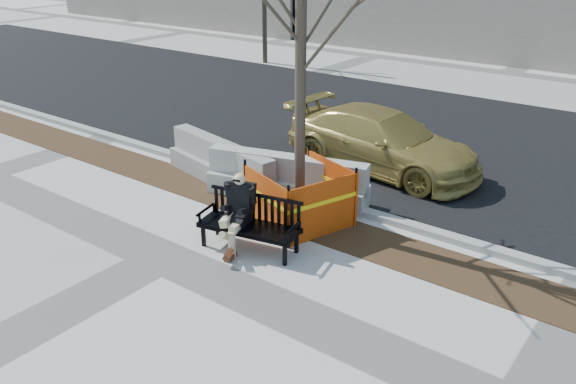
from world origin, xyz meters
name	(u,v)px	position (x,y,z in m)	size (l,w,h in m)	color
ground	(164,257)	(0.00, 0.00, 0.00)	(120.00, 120.00, 0.00)	beige
mulch_strip	(259,206)	(0.00, 2.60, 0.00)	(40.00, 1.20, 0.02)	#47301C
asphalt_street	(398,132)	(0.00, 8.80, 0.00)	(60.00, 10.40, 0.01)	black
curb	(287,189)	(0.00, 3.55, 0.06)	(60.00, 0.25, 0.12)	#9E9B93
bench	(250,249)	(1.02, 1.11, 0.00)	(1.84, 0.66, 0.98)	black
seated_man	(239,245)	(0.77, 1.11, 0.00)	(0.57, 0.96, 1.34)	black
tree_fence	(299,221)	(1.07, 2.54, 0.00)	(2.40, 2.40, 6.01)	#D8410A
sedan	(380,169)	(0.98, 5.98, 0.00)	(1.96, 4.82, 1.40)	#A08A3E
jersey_barrier_left	(223,182)	(-1.49, 3.11, 0.00)	(3.37, 0.67, 0.97)	gray
jersey_barrier_right	(287,199)	(0.23, 3.24, 0.00)	(3.44, 0.69, 0.99)	#AAA79F
far_tree_left	(265,62)	(-9.31, 14.34, 0.00)	(2.30, 2.30, 6.21)	#3F3628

